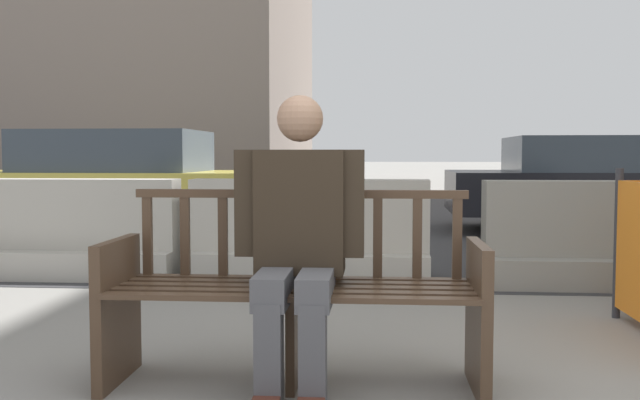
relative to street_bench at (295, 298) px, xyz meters
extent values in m
cube|color=#333335|center=(0.58, 8.18, -0.39)|extent=(120.00, 12.00, 0.01)
cube|color=#473323|center=(-0.82, -0.03, -0.07)|extent=(0.05, 0.51, 0.66)
cube|color=#473323|center=(0.82, -0.03, -0.07)|extent=(0.05, 0.51, 0.66)
cube|color=#473323|center=(0.00, -0.03, -0.17)|extent=(0.04, 0.32, 0.45)
cube|color=#473323|center=(0.00, -0.26, 0.05)|extent=(1.60, 0.07, 0.02)
cube|color=#473323|center=(0.00, -0.14, 0.05)|extent=(1.60, 0.07, 0.02)
cube|color=#473323|center=(0.00, -0.03, 0.05)|extent=(1.60, 0.07, 0.02)
cube|color=#473323|center=(0.00, 0.09, 0.05)|extent=(1.60, 0.07, 0.02)
cube|color=#473323|center=(0.00, 0.20, 0.05)|extent=(1.60, 0.07, 0.02)
cube|color=#473323|center=(0.00, 0.21, 0.46)|extent=(1.60, 0.04, 0.04)
cube|color=#473323|center=(-0.75, 0.21, 0.25)|extent=(0.04, 0.03, 0.38)
cube|color=#473323|center=(-0.56, 0.21, 0.25)|extent=(0.04, 0.03, 0.38)
cube|color=#473323|center=(-0.37, 0.21, 0.25)|extent=(0.04, 0.03, 0.38)
cube|color=#473323|center=(-0.19, 0.21, 0.25)|extent=(0.04, 0.03, 0.38)
cube|color=#473323|center=(0.00, 0.21, 0.25)|extent=(0.04, 0.03, 0.38)
cube|color=#473323|center=(0.19, 0.21, 0.25)|extent=(0.04, 0.03, 0.38)
cube|color=#473323|center=(0.38, 0.21, 0.25)|extent=(0.04, 0.03, 0.38)
cube|color=#473323|center=(0.56, 0.21, 0.25)|extent=(0.04, 0.03, 0.38)
cube|color=#473323|center=(0.75, 0.21, 0.25)|extent=(0.04, 0.03, 0.38)
cube|color=#473323|center=(-0.82, -0.05, 0.25)|extent=(0.05, 0.46, 0.03)
cube|color=#473323|center=(0.82, -0.05, 0.25)|extent=(0.05, 0.46, 0.03)
cube|color=#2D2319|center=(0.02, 0.04, 0.39)|extent=(0.40, 0.24, 0.56)
sphere|color=#9E755B|center=(0.02, 0.02, 0.81)|extent=(0.21, 0.21, 0.21)
cube|color=#4C4C51|center=(-0.07, -0.18, 0.08)|extent=(0.14, 0.44, 0.14)
cube|color=#4C4C51|center=(0.11, -0.18, 0.08)|extent=(0.14, 0.44, 0.14)
cube|color=#4C4C51|center=(-0.07, -0.35, -0.17)|extent=(0.11, 0.11, 0.45)
cube|color=#4C4C51|center=(0.11, -0.35, -0.17)|extent=(0.11, 0.11, 0.45)
cube|color=#2D2319|center=(-0.22, 0.01, 0.43)|extent=(0.09, 0.12, 0.48)
cube|color=#2D2319|center=(0.27, 0.01, 0.43)|extent=(0.09, 0.12, 0.48)
cube|color=#ADA89E|center=(-0.19, 2.77, -0.28)|extent=(2.02, 0.73, 0.24)
cube|color=#ADA89E|center=(-0.19, 2.77, 0.14)|extent=(2.01, 0.35, 0.60)
cube|color=#ADA89E|center=(-2.32, 2.73, -0.28)|extent=(2.01, 0.70, 0.24)
cube|color=#ADA89E|center=(-2.32, 2.73, 0.14)|extent=(2.00, 0.32, 0.60)
cube|color=gray|center=(2.24, 2.62, -0.28)|extent=(2.01, 0.70, 0.24)
cube|color=gray|center=(2.24, 2.62, 0.14)|extent=(2.00, 0.32, 0.60)
cylinder|color=#2D2D33|center=(1.91, 1.48, 0.08)|extent=(0.05, 0.05, 0.96)
cube|color=#DBC64C|center=(-2.98, 6.25, 0.14)|extent=(4.46, 1.92, 0.56)
cube|color=#38424C|center=(-3.16, 6.26, 0.70)|extent=(2.34, 1.67, 0.55)
cylinder|color=black|center=(-1.59, 7.12, -0.08)|extent=(0.64, 0.23, 0.64)
cylinder|color=black|center=(-1.61, 5.35, -0.08)|extent=(0.64, 0.23, 0.64)
cylinder|color=black|center=(-4.34, 7.15, -0.08)|extent=(0.64, 0.23, 0.64)
cube|color=black|center=(3.47, 6.72, 0.14)|extent=(4.20, 1.98, 0.56)
cube|color=#38424C|center=(3.30, 6.73, 0.66)|extent=(2.22, 1.71, 0.47)
cylinder|color=black|center=(2.19, 7.65, -0.08)|extent=(0.64, 0.23, 0.64)
cylinder|color=black|center=(2.16, 5.85, -0.08)|extent=(0.64, 0.23, 0.64)
camera|label=1|loc=(0.36, -3.18, 0.65)|focal=40.00mm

